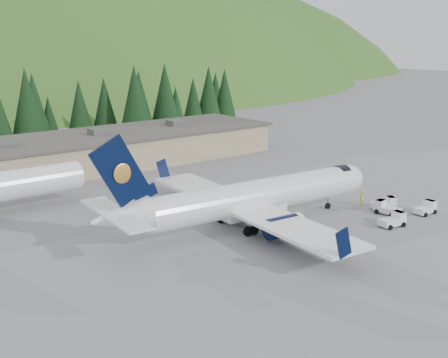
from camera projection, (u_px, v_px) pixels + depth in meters
ground at (258, 224)px, 62.43m from camera, size 600.00×600.00×0.00m
airliner at (251, 199)px, 61.13m from camera, size 35.10×32.98×11.64m
baggage_tug_a at (394, 220)px, 61.61m from camera, size 3.16×2.21×1.57m
baggage_tug_b at (385, 204)px, 67.68m from camera, size 3.23×2.72×1.54m
baggage_tug_c at (385, 208)px, 65.96m from camera, size 2.02×3.05×1.55m
terminal_building at (69, 154)px, 87.28m from camera, size 71.00×17.00×6.10m
baggage_tug_d at (426, 208)px, 66.04m from camera, size 2.87×1.79×1.51m
ramp_worker at (361, 198)px, 69.25m from camera, size 0.79×0.77×1.84m
tree_line at (11, 108)px, 102.71m from camera, size 112.17×17.58×14.15m
hills at (46, 257)px, 271.14m from camera, size 614.00×330.00×300.00m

